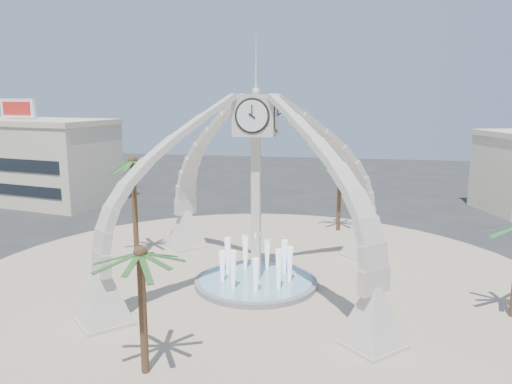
% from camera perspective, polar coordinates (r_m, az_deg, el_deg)
% --- Properties ---
extents(ground, '(140.00, 140.00, 0.00)m').
position_cam_1_polar(ground, '(33.23, 0.00, -10.62)').
color(ground, '#282828').
rests_on(ground, ground).
extents(plaza, '(40.00, 40.00, 0.06)m').
position_cam_1_polar(plaza, '(33.22, 0.00, -10.57)').
color(plaza, tan).
rests_on(plaza, ground).
extents(clock_tower, '(17.94, 17.94, 16.30)m').
position_cam_1_polar(clock_tower, '(31.43, 0.00, 0.46)').
color(clock_tower, beige).
rests_on(clock_tower, ground).
extents(fountain, '(8.00, 8.00, 3.62)m').
position_cam_1_polar(fountain, '(33.12, 0.00, -10.15)').
color(fountain, gray).
rests_on(fountain, ground).
extents(building_nw, '(23.75, 13.73, 11.90)m').
position_cam_1_polar(building_nw, '(64.90, -25.13, 3.37)').
color(building_nw, beige).
rests_on(building_nw, ground).
extents(palm_west, '(4.38, 4.38, 8.28)m').
position_cam_1_polar(palm_west, '(38.33, -13.92, 3.32)').
color(palm_west, brown).
rests_on(palm_west, ground).
extents(palm_north, '(4.78, 4.78, 7.11)m').
position_cam_1_polar(palm_north, '(45.42, 9.59, 3.25)').
color(palm_north, brown).
rests_on(palm_north, ground).
extents(palm_south, '(4.80, 4.80, 6.33)m').
position_cam_1_polar(palm_south, '(21.99, -13.09, -7.00)').
color(palm_south, brown).
rests_on(palm_south, ground).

